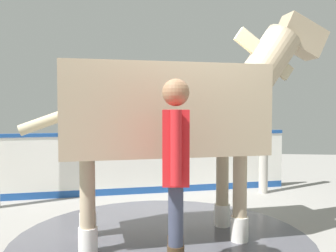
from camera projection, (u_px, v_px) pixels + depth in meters
ground_plane at (173, 235)px, 4.37m from camera, size 16.00×16.00×0.02m
wet_patch at (162, 238)px, 4.22m from camera, size 3.48×3.48×0.00m
barrier_wall at (136, 165)px, 6.41m from camera, size 1.91×5.40×1.11m
roof_post_near at (264, 120)px, 6.44m from camera, size 0.16×0.16×2.62m
horse at (173, 110)px, 4.18m from camera, size 1.66×3.52×2.70m
handler at (176, 163)px, 3.16m from camera, size 0.70×0.27×1.78m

